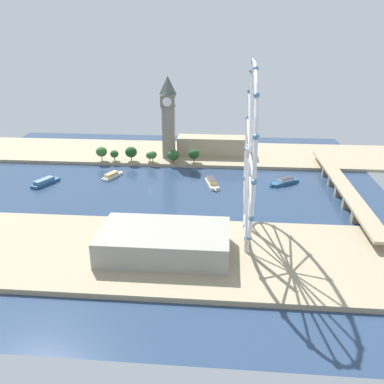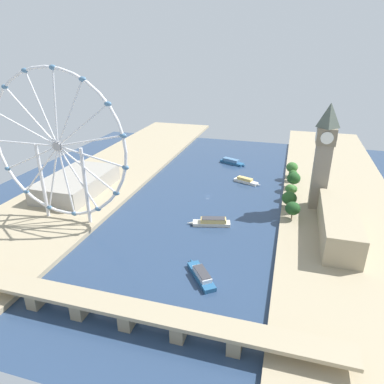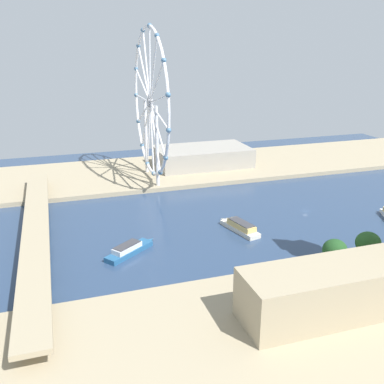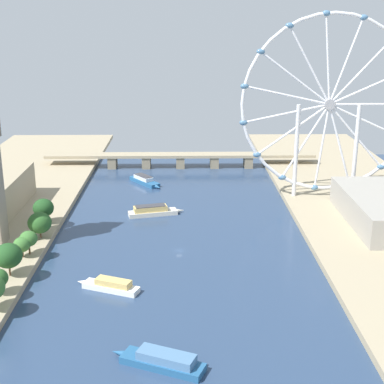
{
  "view_description": "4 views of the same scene",
  "coord_description": "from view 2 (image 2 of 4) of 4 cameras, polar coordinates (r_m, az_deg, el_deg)",
  "views": [
    {
      "loc": [
        320.09,
        62.87,
        122.88
      ],
      "look_at": [
        21.9,
        36.4,
        7.55
      ],
      "focal_mm": 39.25,
      "sensor_mm": 36.0,
      "label": 1
    },
    {
      "loc": [
        -62.58,
        265.23,
        119.99
      ],
      "look_at": [
        4.86,
        32.38,
        16.23
      ],
      "focal_mm": 32.31,
      "sensor_mm": 36.0,
      "label": 2
    },
    {
      "loc": [
        -214.03,
        141.91,
        96.19
      ],
      "look_at": [
        15.33,
        67.62,
        14.31
      ],
      "focal_mm": 40.94,
      "sensor_mm": 36.0,
      "label": 3
    },
    {
      "loc": [
        2.22,
        -242.85,
        104.67
      ],
      "look_at": [
        7.05,
        61.53,
        9.78
      ],
      "focal_mm": 52.26,
      "sensor_mm": 36.0,
      "label": 4
    }
  ],
  "objects": [
    {
      "name": "river_bridge",
      "position": [
        170.1,
        -10.46,
        -18.8
      ],
      "size": [
        196.24,
        12.56,
        10.1
      ],
      "color": "tan",
      "rests_on": "ground_plane"
    },
    {
      "name": "tour_boat_1",
      "position": [
        328.65,
        8.92,
        1.84
      ],
      "size": [
        27.15,
        14.27,
        4.87
      ],
      "rotation": [
        0.0,
        0.0,
        2.76
      ],
      "color": "white",
      "rests_on": "ground_plane"
    },
    {
      "name": "riverbank_left",
      "position": [
        293.89,
        23.39,
        -2.65
      ],
      "size": [
        90.0,
        520.0,
        3.0
      ],
      "primitive_type": "cube",
      "color": "tan",
      "rests_on": "ground_plane"
    },
    {
      "name": "ground_plane",
      "position": [
        297.76,
        2.63,
        -0.62
      ],
      "size": [
        384.24,
        384.24,
        0.0
      ],
      "primitive_type": "plane",
      "color": "navy"
    },
    {
      "name": "tour_boat_0",
      "position": [
        249.66,
        3.24,
        -4.97
      ],
      "size": [
        31.69,
        13.44,
        5.71
      ],
      "rotation": [
        0.0,
        0.0,
        0.24
      ],
      "color": "beige",
      "rests_on": "ground_plane"
    },
    {
      "name": "tour_boat_3",
      "position": [
        197.3,
        1.51,
        -13.5
      ],
      "size": [
        22.67,
        28.19,
        5.49
      ],
      "rotation": [
        0.0,
        0.0,
        5.35
      ],
      "color": "#235684",
      "rests_on": "ground_plane"
    },
    {
      "name": "tree_row_embankment",
      "position": [
        301.33,
        16.18,
        1.03
      ],
      "size": [
        13.92,
        101.46,
        14.08
      ],
      "color": "#513823",
      "rests_on": "riverbank_left"
    },
    {
      "name": "riverbank_right",
      "position": [
        336.43,
        -15.38,
        1.68
      ],
      "size": [
        90.0,
        520.0,
        3.0
      ],
      "primitive_type": "cube",
      "color": "tan",
      "rests_on": "ground_plane"
    },
    {
      "name": "riverside_hall",
      "position": [
        312.37,
        -18.46,
        1.37
      ],
      "size": [
        43.18,
        73.65,
        14.57
      ],
      "primitive_type": "cube",
      "color": "gray",
      "rests_on": "riverbank_right"
    },
    {
      "name": "ferris_wheel",
      "position": [
        249.17,
        -21.27,
        6.92
      ],
      "size": [
        103.61,
        3.2,
        105.91
      ],
      "color": "silver",
      "rests_on": "riverbank_right"
    },
    {
      "name": "clock_tower",
      "position": [
        273.68,
        20.85,
        5.66
      ],
      "size": [
        14.34,
        14.34,
        79.98
      ],
      "color": "gray",
      "rests_on": "riverbank_left"
    },
    {
      "name": "tour_boat_2",
      "position": [
        380.35,
        6.62,
        4.98
      ],
      "size": [
        31.09,
        17.44,
        5.33
      ],
      "rotation": [
        0.0,
        0.0,
        2.74
      ],
      "color": "#235684",
      "rests_on": "ground_plane"
    },
    {
      "name": "parliament_block",
      "position": [
        244.73,
        23.03,
        -4.92
      ],
      "size": [
        22.0,
        74.31,
        18.78
      ],
      "primitive_type": "cube",
      "color": "tan",
      "rests_on": "riverbank_left"
    }
  ]
}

